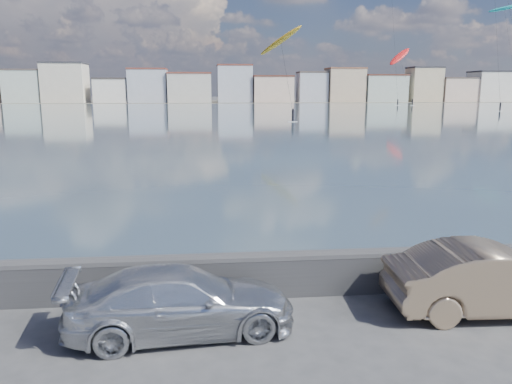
# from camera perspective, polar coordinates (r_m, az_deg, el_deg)

# --- Properties ---
(ground) EXTENTS (700.00, 700.00, 0.00)m
(ground) POSITION_cam_1_polar(r_m,az_deg,el_deg) (9.32, -3.88, -18.60)
(ground) COLOR #333335
(ground) RESTS_ON ground
(bay_water) EXTENTS (500.00, 177.00, 0.00)m
(bay_water) POSITION_cam_1_polar(r_m,az_deg,el_deg) (99.67, -5.65, 8.84)
(bay_water) COLOR #374959
(bay_water) RESTS_ON ground
(far_shore_strip) EXTENTS (500.00, 60.00, 0.00)m
(far_shore_strip) POSITION_cam_1_polar(r_m,az_deg,el_deg) (208.11, -5.74, 10.25)
(far_shore_strip) COLOR #4C473D
(far_shore_strip) RESTS_ON ground
(seawall) EXTENTS (400.00, 0.36, 1.08)m
(seawall) POSITION_cam_1_polar(r_m,az_deg,el_deg) (11.52, -4.37, -9.32)
(seawall) COLOR #28282B
(seawall) RESTS_ON ground
(far_buildings) EXTENTS (240.79, 13.26, 14.60)m
(far_buildings) POSITION_cam_1_polar(r_m,az_deg,el_deg) (194.07, -5.37, 11.94)
(far_buildings) COLOR beige
(far_buildings) RESTS_ON ground
(car_silver) EXTENTS (4.61, 2.24, 1.29)m
(car_silver) POSITION_cam_1_polar(r_m,az_deg,el_deg) (10.07, -8.59, -12.20)
(car_silver) COLOR silver
(car_silver) RESTS_ON ground
(car_champagne) EXTENTS (4.56, 1.76, 1.48)m
(car_champagne) POSITION_cam_1_polar(r_m,az_deg,el_deg) (11.87, 25.59, -9.00)
(car_champagne) COLOR tan
(car_champagne) RESTS_ON ground
(kitesurfer_3) EXTENTS (7.28, 18.89, 29.88)m
(kitesurfer_3) POSITION_cam_1_polar(r_m,az_deg,el_deg) (175.77, 26.52, 18.20)
(kitesurfer_3) COLOR #19BFBF
(kitesurfer_3) RESTS_ON ground
(kitesurfer_4) EXTENTS (9.15, 10.54, 18.25)m
(kitesurfer_4) POSITION_cam_1_polar(r_m,az_deg,el_deg) (167.78, 16.10, 14.60)
(kitesurfer_4) COLOR red
(kitesurfer_4) RESTS_ON ground
(kitesurfer_10) EXTENTS (8.06, 17.57, 15.77)m
(kitesurfer_10) POSITION_cam_1_polar(r_m,az_deg,el_deg) (88.87, 2.85, 16.80)
(kitesurfer_10) COLOR #BF8C19
(kitesurfer_10) RESTS_ON ground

